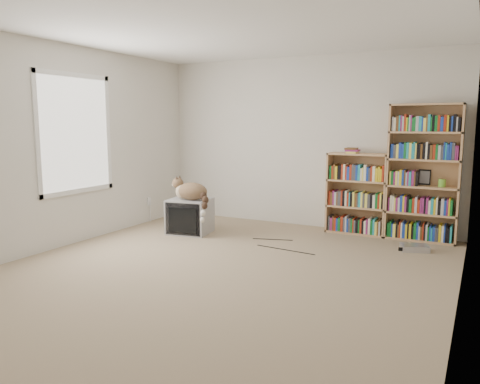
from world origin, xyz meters
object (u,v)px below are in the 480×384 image
at_px(bookcase_tall, 423,176).
at_px(bookcase_short, 357,197).
at_px(crt_tv, 190,216).
at_px(dvd_player, 415,248).
at_px(cat, 193,194).

distance_m(bookcase_tall, bookcase_short, 0.91).
xyz_separation_m(crt_tv, dvd_player, (2.94, 0.47, -0.20)).
bearing_deg(dvd_player, crt_tv, 169.36).
height_order(bookcase_tall, dvd_player, bookcase_tall).
distance_m(cat, bookcase_tall, 3.06).
xyz_separation_m(crt_tv, bookcase_tall, (2.93, 1.08, 0.61)).
bearing_deg(bookcase_tall, dvd_player, -88.87).
relative_size(cat, bookcase_tall, 0.38).
distance_m(cat, dvd_player, 2.93).
xyz_separation_m(bookcase_tall, bookcase_short, (-0.85, 0.00, -0.33)).
bearing_deg(bookcase_tall, bookcase_short, 179.97).
height_order(crt_tv, cat, cat).
distance_m(crt_tv, bookcase_tall, 3.18).
bearing_deg(bookcase_short, crt_tv, -152.46).
relative_size(bookcase_short, dvd_player, 3.56).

